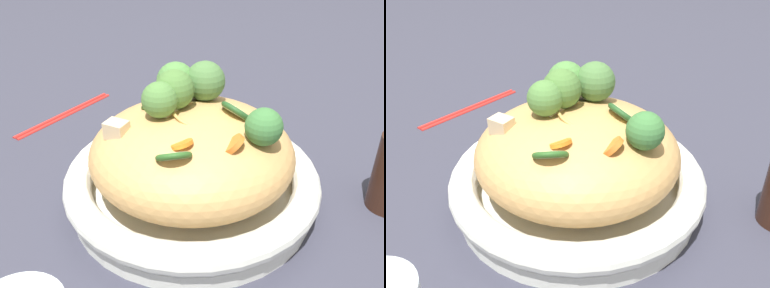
{
  "view_description": "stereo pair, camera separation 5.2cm",
  "coord_description": "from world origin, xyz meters",
  "views": [
    {
      "loc": [
        -0.44,
        0.05,
        0.35
      ],
      "look_at": [
        0.0,
        0.0,
        0.09
      ],
      "focal_mm": 38.85,
      "sensor_mm": 36.0,
      "label": 1
    },
    {
      "loc": [
        -0.45,
        0.0,
        0.35
      ],
      "look_at": [
        0.0,
        0.0,
        0.09
      ],
      "focal_mm": 38.85,
      "sensor_mm": 36.0,
      "label": 2
    }
  ],
  "objects": [
    {
      "name": "zucchini_slices",
      "position": [
        -0.0,
        0.0,
        0.13
      ],
      "size": [
        0.16,
        0.15,
        0.04
      ],
      "color": "beige",
      "rests_on": "serving_bowl"
    },
    {
      "name": "broccoli_florets",
      "position": [
        0.02,
        -0.0,
        0.15
      ],
      "size": [
        0.17,
        0.16,
        0.07
      ],
      "color": "#92B472",
      "rests_on": "serving_bowl"
    },
    {
      "name": "carrot_coins",
      "position": [
        -0.05,
        -0.04,
        0.12
      ],
      "size": [
        0.1,
        0.14,
        0.03
      ],
      "color": "orange",
      "rests_on": "serving_bowl"
    },
    {
      "name": "chicken_chunks",
      "position": [
        0.03,
        0.05,
        0.12
      ],
      "size": [
        0.14,
        0.11,
        0.04
      ],
      "color": "beige",
      "rests_on": "serving_bowl"
    },
    {
      "name": "ground_plane",
      "position": [
        0.0,
        0.0,
        0.0
      ],
      "size": [
        3.0,
        3.0,
        0.0
      ],
      "primitive_type": "plane",
      "color": "#363645"
    },
    {
      "name": "noodle_heap",
      "position": [
        -0.0,
        -0.0,
        0.08
      ],
      "size": [
        0.26,
        0.26,
        0.12
      ],
      "color": "tan",
      "rests_on": "serving_bowl"
    },
    {
      "name": "chopsticks_pair",
      "position": [
        0.28,
        0.21,
        0.0
      ],
      "size": [
        0.18,
        0.16,
        0.01
      ],
      "color": "red",
      "rests_on": "ground_plane"
    },
    {
      "name": "serving_bowl",
      "position": [
        0.0,
        0.0,
        0.03
      ],
      "size": [
        0.33,
        0.33,
        0.06
      ],
      "color": "white",
      "rests_on": "ground_plane"
    }
  ]
}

